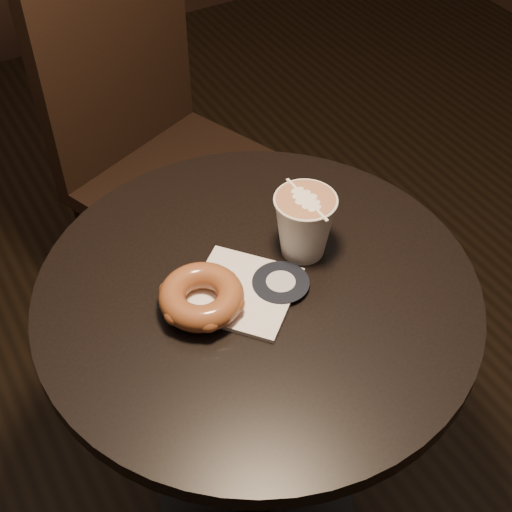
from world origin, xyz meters
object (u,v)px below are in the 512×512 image
at_px(chair, 153,128).
at_px(latte_cup, 304,225).
at_px(cafe_table, 257,363).
at_px(pastry_bag, 243,292).
at_px(doughnut, 201,296).

distance_m(chair, latte_cup, 0.66).
relative_size(cafe_table, latte_cup, 6.73).
relative_size(pastry_bag, latte_cup, 1.38).
height_order(doughnut, latte_cup, latte_cup).
bearing_deg(latte_cup, doughnut, -171.49).
xyz_separation_m(cafe_table, doughnut, (-0.09, 0.00, 0.23)).
xyz_separation_m(pastry_bag, latte_cup, (0.13, 0.03, 0.05)).
relative_size(cafe_table, doughnut, 5.83).
bearing_deg(doughnut, chair, 73.17).
height_order(pastry_bag, latte_cup, latte_cup).
distance_m(chair, doughnut, 0.71).
relative_size(chair, pastry_bag, 7.07).
distance_m(pastry_bag, latte_cup, 0.15).
xyz_separation_m(cafe_table, latte_cup, (0.11, 0.03, 0.26)).
bearing_deg(latte_cup, pastry_bag, -165.68).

